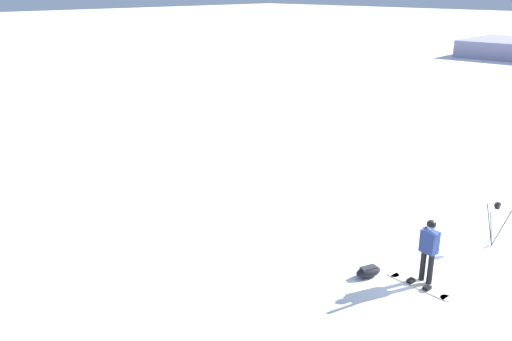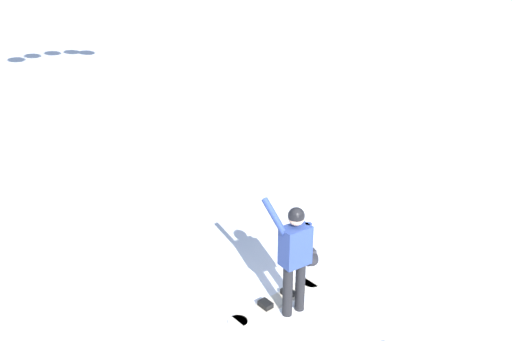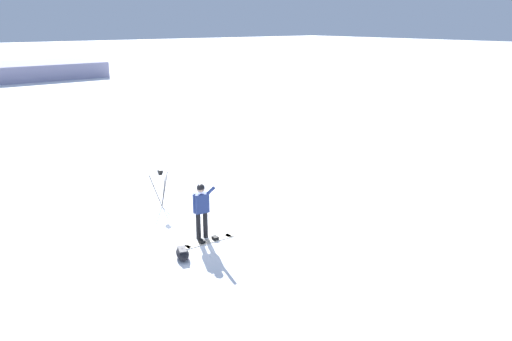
# 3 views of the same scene
# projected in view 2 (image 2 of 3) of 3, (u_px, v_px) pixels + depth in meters

# --- Properties ---
(ground_plane) EXTENTS (300.00, 300.00, 0.00)m
(ground_plane) POSITION_uv_depth(u_px,v_px,m) (330.00, 334.00, 7.04)
(ground_plane) COLOR white
(snowboarder) EXTENTS (0.47, 0.68, 1.67)m
(snowboarder) POSITION_uv_depth(u_px,v_px,m) (295.00, 251.00, 7.11)
(snowboarder) COLOR black
(snowboarder) RESTS_ON ground_plane
(snowboard) EXTENTS (1.73, 0.35, 0.10)m
(snowboard) POSITION_uv_depth(u_px,v_px,m) (277.00, 300.00, 7.69)
(snowboard) COLOR beige
(snowboard) RESTS_ON ground_plane
(gear_bag_large) EXTENTS (0.55, 0.76, 0.27)m
(gear_bag_large) POSITION_uv_depth(u_px,v_px,m) (305.00, 253.00, 8.68)
(gear_bag_large) COLOR black
(gear_bag_large) RESTS_ON ground_plane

